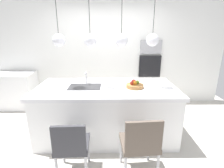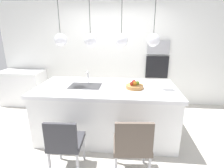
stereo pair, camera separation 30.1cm
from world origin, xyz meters
TOP-DOWN VIEW (x-y plane):
  - floor at (0.00, 0.00)m, footprint 6.60×6.60m
  - back_wall at (0.00, 1.65)m, footprint 6.00×0.10m
  - kitchen_island at (0.00, 0.00)m, footprint 2.43×1.16m
  - sink_basin at (-0.38, 0.00)m, footprint 0.56×0.40m
  - faucet at (-0.38, 0.21)m, footprint 0.02×0.17m
  - fruit_bowl at (0.49, -0.05)m, footprint 0.30×0.30m
  - side_counter at (-2.40, 1.28)m, footprint 1.10×0.60m
  - microwave at (1.11, 1.58)m, footprint 0.54×0.08m
  - oven at (1.11, 1.58)m, footprint 0.56×0.08m
  - chair_near at (-0.43, -0.98)m, footprint 0.44×0.45m
  - chair_middle at (0.45, -0.99)m, footprint 0.51×0.48m
  - pendant_light_left at (-0.76, 0.00)m, footprint 0.21×0.21m
  - pendant_light_center_left at (-0.25, 0.00)m, footprint 0.21×0.21m
  - pendant_light_center_right at (0.25, 0.00)m, footprint 0.21×0.21m
  - pendant_light_right at (0.76, 0.00)m, footprint 0.21×0.21m

SIDE VIEW (x-z plane):
  - floor at x=0.00m, z-range 0.00..0.00m
  - side_counter at x=-2.40m, z-range 0.00..0.89m
  - kitchen_island at x=0.00m, z-range 0.00..0.95m
  - chair_near at x=-0.43m, z-range 0.07..0.90m
  - chair_middle at x=0.45m, z-range 0.07..0.96m
  - sink_basin at x=-0.38m, z-range 0.93..0.95m
  - fruit_bowl at x=0.49m, z-range 0.92..1.06m
  - oven at x=1.11m, z-range 0.72..1.28m
  - faucet at x=-0.38m, z-range 0.98..1.20m
  - back_wall at x=0.00m, z-range 0.00..2.60m
  - microwave at x=1.11m, z-range 1.33..1.67m
  - pendant_light_left at x=-0.76m, z-range 1.34..2.15m
  - pendant_light_center_left at x=-0.25m, z-range 1.34..2.15m
  - pendant_light_center_right at x=0.25m, z-range 1.34..2.15m
  - pendant_light_right at x=0.76m, z-range 1.34..2.15m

